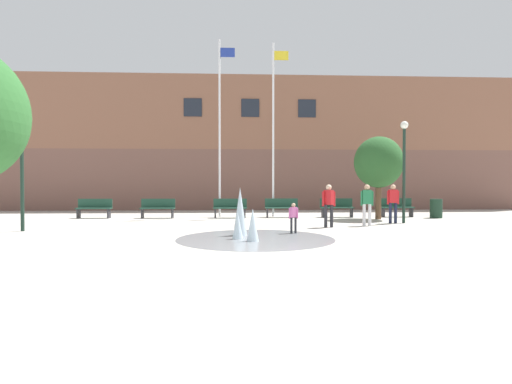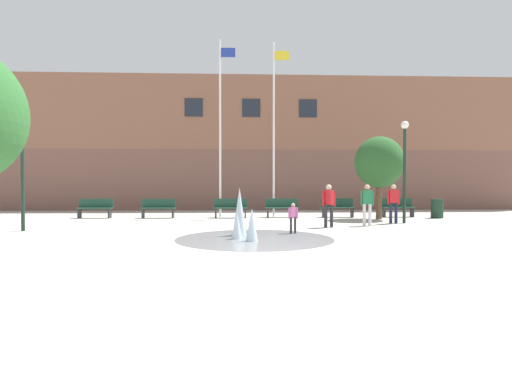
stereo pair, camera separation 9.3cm
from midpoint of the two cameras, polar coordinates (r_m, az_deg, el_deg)
The scene contains 19 objects.
ground_plane at distance 8.35m, azimuth 2.65°, elevation -9.93°, with size 100.00×100.00×0.00m, color #B2ADA3.
library_building at distance 27.65m, azimuth -1.13°, elevation 6.45°, with size 36.00×6.05×8.34m.
splash_fountain at distance 11.96m, azimuth -1.70°, elevation -4.34°, with size 4.63×4.63×1.50m.
park_bench_far_left at distance 20.33m, azimuth -22.23°, elevation -2.13°, with size 1.60×0.44×0.91m.
park_bench_left_of_flagpoles at distance 19.44m, azimuth -13.99°, elevation -2.22°, with size 1.60×0.44×0.91m.
park_bench_center at distance 19.06m, azimuth -3.86°, elevation -2.26°, with size 1.60×0.44×0.91m.
park_bench_under_right_flagpole at distance 19.26m, azimuth 3.55°, elevation -2.22°, with size 1.60×0.44×0.91m.
park_bench_near_trashcan at distance 19.73m, azimuth 11.33°, elevation -2.16°, with size 1.60×0.44×0.91m.
park_bench_far_right at distance 20.73m, azimuth 19.32°, elevation -2.04°, with size 1.60×0.44×0.91m.
child_in_fountain at distance 13.04m, azimuth 5.17°, elevation -3.38°, with size 0.31×0.22×0.99m.
adult_near_bench at distance 15.86m, azimuth 15.41°, elevation -1.33°, with size 0.50×0.25×1.59m.
teen_by_trashcan at distance 15.01m, azimuth 10.17°, elevation -1.44°, with size 0.50×0.39×1.59m.
adult_watching at distance 17.23m, azimuth 18.84°, elevation -1.16°, with size 0.50×0.23×1.59m.
flagpole_left at distance 19.90m, azimuth -5.29°, elevation 9.74°, with size 0.80×0.10×8.67m.
flagpole_right at distance 19.95m, azimuth 2.42°, elevation 9.56°, with size 0.80×0.10×8.56m.
lamp_post_left_lane at distance 15.77m, azimuth -30.61°, elevation 4.88°, with size 0.32×0.32×4.13m.
lamp_post_right_lane at distance 17.47m, azimuth 20.26°, elevation 4.68°, with size 0.32×0.32×4.18m.
trash_can at distance 20.75m, azimuth 24.22°, elevation -2.16°, with size 0.56×0.56×0.90m, color #193323.
street_tree_near_building at distance 19.06m, azimuth 16.97°, elevation 4.05°, with size 2.20×2.20×3.78m.
Camera 1 is at (-0.82, -8.16, 1.60)m, focal length 28.00 mm.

